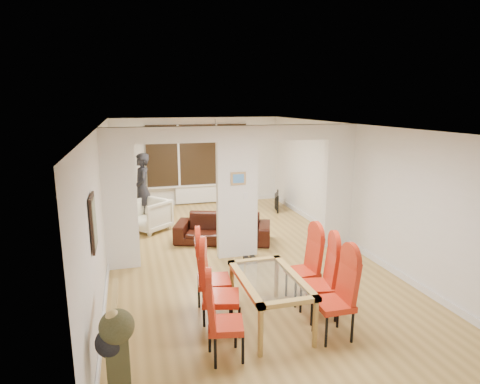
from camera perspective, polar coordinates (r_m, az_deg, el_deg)
name	(u,v)px	position (r m, az deg, el deg)	size (l,w,h in m)	color
floor	(237,255)	(8.22, -0.41, -8.98)	(5.00, 9.00, 0.01)	#AD8945
room_walls	(237,193)	(7.83, -0.43, -0.09)	(5.00, 9.00, 2.60)	silver
divider_wall	(237,193)	(7.83, -0.43, -0.09)	(5.00, 0.18, 2.60)	white
bay_window_blinds	(198,155)	(12.08, -6.04, 5.27)	(3.00, 0.08, 1.80)	black
radiator	(199,194)	(12.25, -5.88, -0.33)	(1.40, 0.08, 0.50)	white
pendant_light	(215,136)	(10.96, -3.53, 8.00)	(0.36, 0.36, 0.36)	orange
stair_newel	(117,333)	(4.85, -17.12, -18.59)	(0.40, 1.20, 1.10)	tan
wall_poster	(93,222)	(5.19, -20.15, -4.06)	(0.04, 0.52, 0.67)	gray
pillar_photo	(238,178)	(7.68, -0.24, 1.94)	(0.30, 0.03, 0.25)	#4C8CD8
dining_table	(270,300)	(5.76, 4.23, -15.11)	(0.82, 1.46, 0.69)	#A8823E
dining_chair_la	(226,319)	(4.98, -2.05, -17.61)	(0.41, 0.41, 1.03)	#B12612
dining_chair_lb	(221,291)	(5.43, -2.72, -13.93)	(0.47, 0.47, 1.19)	#B12612
dining_chair_lc	(214,275)	(5.92, -3.75, -11.73)	(0.46, 0.46, 1.16)	#B12612
dining_chair_ra	(334,298)	(5.48, 13.18, -14.43)	(0.45, 0.45, 1.12)	#B12612
dining_chair_rb	(319,281)	(5.90, 11.16, -12.30)	(0.45, 0.45, 1.11)	#B12612
dining_chair_rc	(302,267)	(6.33, 8.84, -10.53)	(0.44, 0.44, 1.10)	#B12612
sofa	(223,228)	(8.90, -2.44, -5.19)	(2.08, 0.81, 0.61)	black
armchair	(149,215)	(9.87, -12.82, -3.24)	(0.84, 0.82, 0.77)	beige
person	(142,189)	(10.29, -13.71, 0.36)	(0.43, 0.66, 1.81)	black
television	(275,201)	(11.60, 4.94, -1.29)	(0.11, 0.87, 0.50)	black
coffee_table	(226,218)	(10.34, -2.03, -3.67)	(1.10, 0.55, 0.25)	#312010
bottle	(225,206)	(10.38, -2.13, -2.00)	(0.08, 0.08, 0.31)	#143F19
bowl	(232,213)	(10.22, -1.21, -2.97)	(0.21, 0.21, 0.05)	#312010
shoes	(250,260)	(7.86, 1.47, -9.63)	(0.23, 0.25, 0.09)	black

